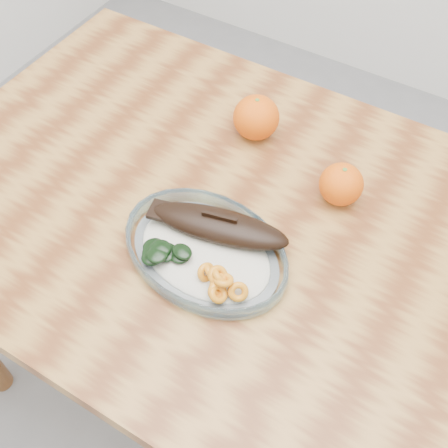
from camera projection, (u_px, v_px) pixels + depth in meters
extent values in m
plane|color=slate|center=(228.00, 377.00, 1.59)|extent=(3.00, 3.00, 0.00)
cube|color=brown|center=(230.00, 220.00, 1.01)|extent=(1.20, 0.80, 0.04)
cylinder|color=brown|center=(131.00, 145.00, 1.66)|extent=(0.06, 0.06, 0.71)
ellipsoid|color=white|center=(206.00, 253.00, 0.94)|extent=(0.57, 0.44, 0.01)
torus|color=#99CDED|center=(205.00, 250.00, 0.93)|extent=(0.58, 0.58, 0.03)
ellipsoid|color=white|center=(205.00, 247.00, 0.92)|extent=(0.51, 0.38, 0.02)
ellipsoid|color=black|center=(219.00, 220.00, 0.92)|extent=(0.25, 0.12, 0.04)
ellipsoid|color=black|center=(220.00, 223.00, 0.93)|extent=(0.21, 0.10, 0.02)
cube|color=black|center=(161.00, 205.00, 0.94)|extent=(0.05, 0.05, 0.01)
cube|color=black|center=(219.00, 213.00, 0.91)|extent=(0.06, 0.02, 0.02)
torus|color=#CF640F|center=(217.00, 281.00, 0.86)|extent=(0.03, 0.04, 0.04)
torus|color=#CF640F|center=(210.00, 266.00, 0.88)|extent=(0.04, 0.04, 0.04)
torus|color=#CF640F|center=(238.00, 287.00, 0.86)|extent=(0.04, 0.04, 0.04)
torus|color=#CF640F|center=(206.00, 267.00, 0.88)|extent=(0.03, 0.05, 0.04)
torus|color=#CF640F|center=(218.00, 288.00, 0.85)|extent=(0.04, 0.04, 0.03)
torus|color=#CF640F|center=(217.00, 286.00, 0.86)|extent=(0.03, 0.04, 0.04)
torus|color=#CF640F|center=(223.00, 274.00, 0.85)|extent=(0.04, 0.04, 0.03)
torus|color=#CF640F|center=(220.00, 271.00, 0.86)|extent=(0.04, 0.04, 0.04)
torus|color=#CF640F|center=(218.00, 270.00, 0.86)|extent=(0.04, 0.04, 0.03)
ellipsoid|color=black|center=(153.00, 246.00, 0.90)|extent=(0.04, 0.05, 0.01)
ellipsoid|color=black|center=(165.00, 246.00, 0.90)|extent=(0.05, 0.04, 0.01)
ellipsoid|color=black|center=(179.00, 249.00, 0.90)|extent=(0.05, 0.05, 0.01)
ellipsoid|color=black|center=(153.00, 240.00, 0.91)|extent=(0.05, 0.05, 0.01)
ellipsoid|color=black|center=(164.00, 247.00, 0.90)|extent=(0.05, 0.05, 0.01)
ellipsoid|color=black|center=(151.00, 252.00, 0.90)|extent=(0.05, 0.05, 0.01)
ellipsoid|color=black|center=(182.00, 246.00, 0.89)|extent=(0.04, 0.04, 0.01)
ellipsoid|color=black|center=(160.00, 242.00, 0.90)|extent=(0.05, 0.04, 0.01)
ellipsoid|color=black|center=(156.00, 249.00, 0.89)|extent=(0.04, 0.04, 0.01)
sphere|color=#E53D04|center=(256.00, 118.00, 1.08)|extent=(0.09, 0.09, 0.09)
sphere|color=#E53D04|center=(341.00, 184.00, 0.99)|extent=(0.08, 0.08, 0.08)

